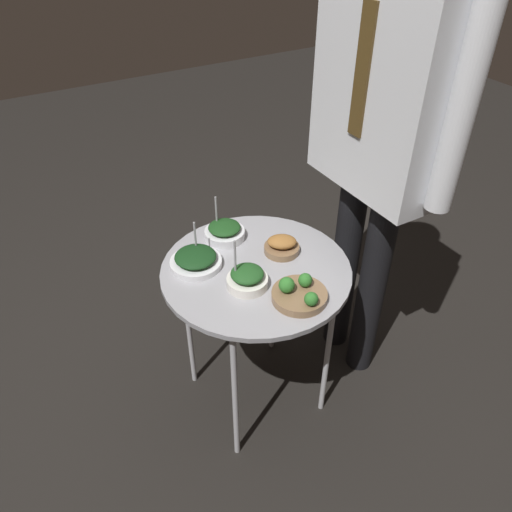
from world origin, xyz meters
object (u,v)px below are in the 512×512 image
object	(u,v)px
serving_cart	(256,280)
bowl_broccoli_near_rim	(299,293)
bowl_spinach_back_left	(196,260)
bowl_spinach_front_center	(247,278)
bowl_roast_front_left	(282,246)
bowl_spinach_mid_left	(225,232)
waiter_figure	(384,117)

from	to	relation	value
serving_cart	bowl_broccoli_near_rim	size ratio (longest dim) A/B	3.85
serving_cart	bowl_spinach_back_left	distance (m)	0.21
serving_cart	bowl_spinach_back_left	size ratio (longest dim) A/B	3.84
bowl_broccoli_near_rim	bowl_spinach_front_center	bearing A→B (deg)	-141.11
bowl_roast_front_left	bowl_spinach_front_center	bearing A→B (deg)	-63.06
bowl_roast_front_left	bowl_spinach_mid_left	xyz separation A→B (m)	(-0.17, -0.13, 0.00)
bowl_spinach_back_left	waiter_figure	bearing A→B (deg)	80.39
bowl_spinach_back_left	bowl_roast_front_left	world-z (taller)	bowl_spinach_back_left
bowl_roast_front_left	waiter_figure	world-z (taller)	waiter_figure
bowl_spinach_front_center	bowl_spinach_back_left	distance (m)	0.20
bowl_broccoli_near_rim	bowl_spinach_mid_left	distance (m)	0.40
serving_cart	bowl_roast_front_left	xyz separation A→B (m)	(-0.03, 0.12, 0.08)
serving_cart	bowl_broccoli_near_rim	bearing A→B (deg)	11.21
serving_cart	bowl_spinach_front_center	size ratio (longest dim) A/B	3.77
bowl_spinach_front_center	bowl_spinach_mid_left	world-z (taller)	bowl_spinach_front_center
bowl_spinach_front_center	waiter_figure	world-z (taller)	waiter_figure
bowl_spinach_mid_left	bowl_spinach_front_center	bearing A→B (deg)	-12.13
waiter_figure	bowl_spinach_mid_left	bearing A→B (deg)	-112.56
bowl_spinach_front_center	waiter_figure	size ratio (longest dim) A/B	0.10
bowl_spinach_mid_left	waiter_figure	distance (m)	0.65
serving_cart	bowl_spinach_mid_left	size ratio (longest dim) A/B	4.33
serving_cart	waiter_figure	size ratio (longest dim) A/B	0.39
bowl_broccoli_near_rim	waiter_figure	xyz separation A→B (m)	(-0.20, 0.43, 0.40)
bowl_broccoli_near_rim	waiter_figure	bearing A→B (deg)	114.84
serving_cart	waiter_figure	xyz separation A→B (m)	(-0.00, 0.46, 0.47)
bowl_spinach_front_center	bowl_roast_front_left	bearing A→B (deg)	116.94
bowl_broccoli_near_rim	serving_cart	bearing A→B (deg)	-168.79
bowl_roast_front_left	waiter_figure	size ratio (longest dim) A/B	0.07
serving_cart	bowl_broccoli_near_rim	xyz separation A→B (m)	(0.19, 0.04, 0.07)
bowl_roast_front_left	waiter_figure	xyz separation A→B (m)	(0.03, 0.35, 0.39)
bowl_broccoli_near_rim	bowl_spinach_mid_left	xyz separation A→B (m)	(-0.39, -0.05, 0.00)
bowl_broccoli_near_rim	bowl_spinach_mid_left	bearing A→B (deg)	-172.94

